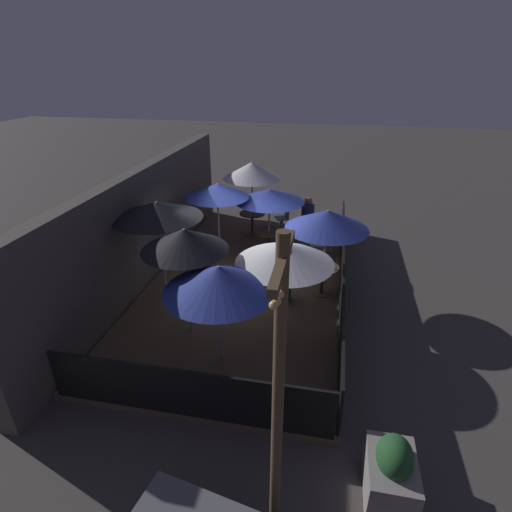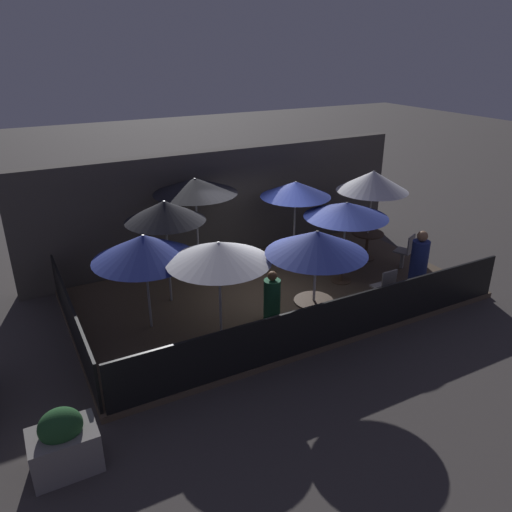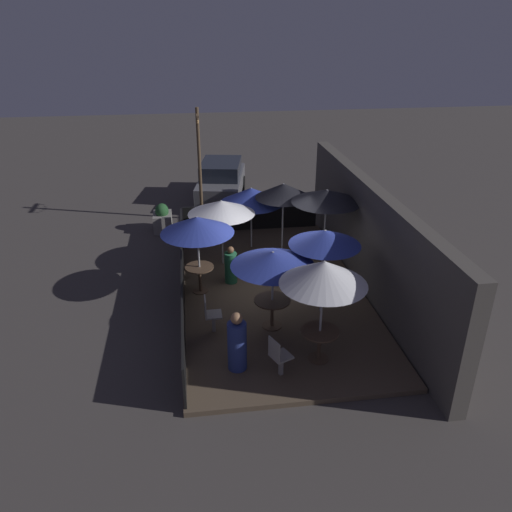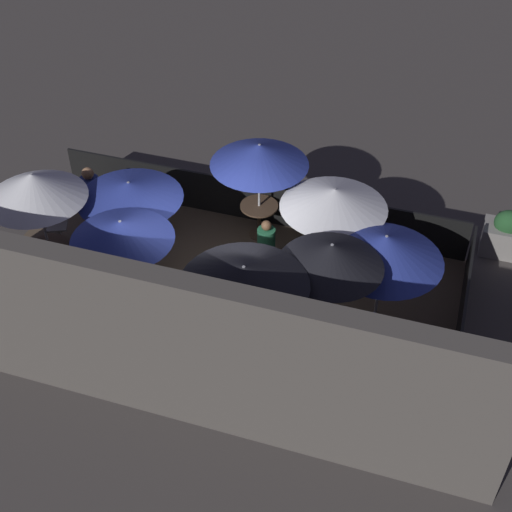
# 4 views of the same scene
# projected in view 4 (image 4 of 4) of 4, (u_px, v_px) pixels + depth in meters

# --- Properties ---
(ground_plane) EXTENTS (60.00, 60.00, 0.00)m
(ground_plane) POSITION_uv_depth(u_px,v_px,m) (218.00, 298.00, 13.71)
(ground_plane) COLOR #423D3A
(patio_deck) EXTENTS (9.02, 4.94, 0.12)m
(patio_deck) POSITION_uv_depth(u_px,v_px,m) (218.00, 296.00, 13.67)
(patio_deck) COLOR brown
(patio_deck) RESTS_ON ground_plane
(building_wall) EXTENTS (10.62, 0.36, 2.99)m
(building_wall) POSITION_uv_depth(u_px,v_px,m) (154.00, 345.00, 10.79)
(building_wall) COLOR #4C4742
(building_wall) RESTS_ON ground_plane
(fence_front) EXTENTS (8.82, 0.05, 0.95)m
(fence_front) POSITION_uv_depth(u_px,v_px,m) (257.00, 202.00, 15.08)
(fence_front) COLOR black
(fence_front) RESTS_ON patio_deck
(fence_side_left) EXTENTS (0.05, 4.74, 0.95)m
(fence_side_left) POSITION_uv_depth(u_px,v_px,m) (460.00, 328.00, 12.29)
(fence_side_left) COLOR black
(fence_side_left) RESTS_ON patio_deck
(patio_umbrella_0) EXTENTS (1.98, 1.98, 2.01)m
(patio_umbrella_0) POSITION_uv_depth(u_px,v_px,m) (129.00, 190.00, 13.07)
(patio_umbrella_0) COLOR #B2B2B7
(patio_umbrella_0) RESTS_ON patio_deck
(patio_umbrella_1) EXTENTS (1.94, 1.94, 2.20)m
(patio_umbrella_1) POSITION_uv_depth(u_px,v_px,m) (259.00, 155.00, 13.72)
(patio_umbrella_1) COLOR #B2B2B7
(patio_umbrella_1) RESTS_ON patio_deck
(patio_umbrella_2) EXTENTS (1.84, 1.84, 2.41)m
(patio_umbrella_2) POSITION_uv_depth(u_px,v_px,m) (34.00, 186.00, 12.61)
(patio_umbrella_2) COLOR #B2B2B7
(patio_umbrella_2) RESTS_ON patio_deck
(patio_umbrella_3) EXTENTS (1.99, 1.99, 2.03)m
(patio_umbrella_3) POSITION_uv_depth(u_px,v_px,m) (334.00, 198.00, 12.88)
(patio_umbrella_3) COLOR #B2B2B7
(patio_umbrella_3) RESTS_ON patio_deck
(patio_umbrella_4) EXTENTS (1.76, 1.76, 2.25)m
(patio_umbrella_4) POSITION_uv_depth(u_px,v_px,m) (121.00, 230.00, 11.81)
(patio_umbrella_4) COLOR #B2B2B7
(patio_umbrella_4) RESTS_ON patio_deck
(patio_umbrella_5) EXTENTS (2.01, 2.01, 2.46)m
(patio_umbrella_5) POSITION_uv_depth(u_px,v_px,m) (244.00, 276.00, 10.62)
(patio_umbrella_5) COLOR #B2B2B7
(patio_umbrella_5) RESTS_ON patio_deck
(patio_umbrella_6) EXTENTS (1.72, 1.72, 2.35)m
(patio_umbrella_6) POSITION_uv_depth(u_px,v_px,m) (331.00, 255.00, 11.21)
(patio_umbrella_6) COLOR #B2B2B7
(patio_umbrella_6) RESTS_ON patio_deck
(patio_umbrella_7) EXTENTS (2.05, 2.05, 2.02)m
(patio_umbrella_7) POSITION_uv_depth(u_px,v_px,m) (385.00, 248.00, 11.92)
(patio_umbrella_7) COLOR #B2B2B7
(patio_umbrella_7) RESTS_ON patio_deck
(dining_table_0) EXTENTS (0.88, 0.88, 0.75)m
(dining_table_0) POSITION_uv_depth(u_px,v_px,m) (137.00, 242.00, 13.87)
(dining_table_0) COLOR #4C3828
(dining_table_0) RESTS_ON patio_deck
(dining_table_1) EXTENTS (0.78, 0.78, 0.76)m
(dining_table_1) POSITION_uv_depth(u_px,v_px,m) (259.00, 212.00, 14.62)
(dining_table_1) COLOR #4C3828
(dining_table_1) RESTS_ON patio_deck
(dining_table_2) EXTENTS (0.84, 0.84, 0.74)m
(dining_table_2) POSITION_uv_depth(u_px,v_px,m) (51.00, 253.00, 13.63)
(dining_table_2) COLOR #4C3828
(dining_table_2) RESTS_ON patio_deck
(patio_chair_0) EXTENTS (0.40, 0.40, 0.92)m
(patio_chair_0) POSITION_uv_depth(u_px,v_px,m) (167.00, 203.00, 15.01)
(patio_chair_0) COLOR gray
(patio_chair_0) RESTS_ON patio_deck
(patio_chair_1) EXTENTS (0.53, 0.53, 0.93)m
(patio_chair_1) POSITION_uv_depth(u_px,v_px,m) (57.00, 222.00, 14.49)
(patio_chair_1) COLOR gray
(patio_chair_1) RESTS_ON patio_deck
(patron_0) EXTENTS (0.50, 0.50, 1.11)m
(patron_0) POSITION_uv_depth(u_px,v_px,m) (266.00, 246.00, 13.94)
(patron_0) COLOR #236642
(patron_0) RESTS_ON patio_deck
(patron_1) EXTENTS (0.51, 0.51, 1.37)m
(patron_1) POSITION_uv_depth(u_px,v_px,m) (92.00, 199.00, 14.93)
(patron_1) COLOR navy
(patron_1) RESTS_ON patio_deck
(planter_box) EXTENTS (0.92, 0.64, 1.01)m
(planter_box) POSITION_uv_depth(u_px,v_px,m) (506.00, 234.00, 14.49)
(planter_box) COLOR gray
(planter_box) RESTS_ON ground_plane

